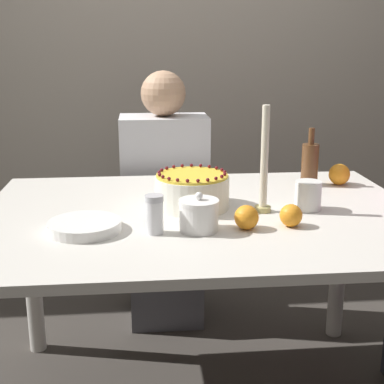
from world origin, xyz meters
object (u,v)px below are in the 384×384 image
(sugar_bowl, at_px, (199,215))
(candle, at_px, (264,168))
(bottle, at_px, (310,163))
(person_man_blue_shirt, at_px, (165,216))
(cake, at_px, (192,191))
(sugar_shaker, at_px, (154,214))

(sugar_bowl, bearing_deg, candle, 35.45)
(bottle, height_order, person_man_blue_shirt, person_man_blue_shirt)
(candle, xyz_separation_m, bottle, (0.26, 0.33, -0.06))
(cake, xyz_separation_m, person_man_blue_shirt, (-0.06, 0.67, -0.31))
(sugar_bowl, relative_size, person_man_blue_shirt, 0.10)
(candle, bearing_deg, sugar_bowl, -144.55)
(sugar_shaker, bearing_deg, candle, 26.06)
(cake, distance_m, candle, 0.26)
(sugar_shaker, relative_size, bottle, 0.52)
(candle, height_order, bottle, candle)
(cake, height_order, candle, candle)
(sugar_shaker, relative_size, person_man_blue_shirt, 0.10)
(person_man_blue_shirt, bearing_deg, sugar_bowl, 93.94)
(cake, bearing_deg, candle, -17.01)
(sugar_shaker, xyz_separation_m, person_man_blue_shirt, (0.07, 0.92, -0.31))
(sugar_shaker, height_order, candle, candle)
(sugar_bowl, bearing_deg, person_man_blue_shirt, 93.94)
(cake, height_order, bottle, bottle)
(sugar_bowl, bearing_deg, bottle, 44.89)
(sugar_shaker, bearing_deg, sugar_bowl, 5.55)
(cake, bearing_deg, bottle, 27.41)
(cake, relative_size, person_man_blue_shirt, 0.21)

